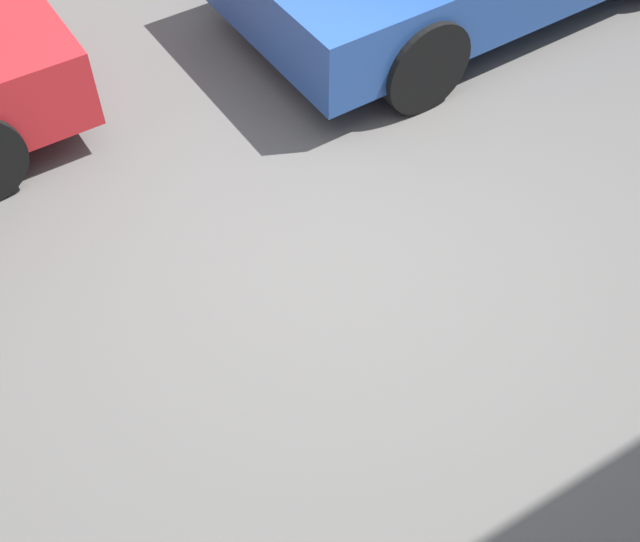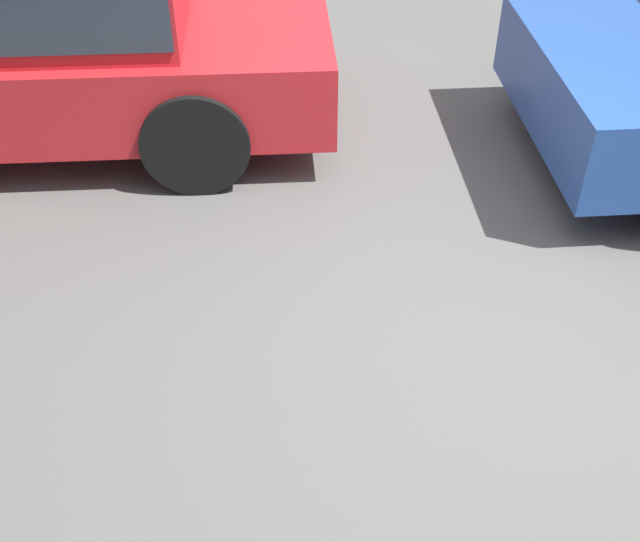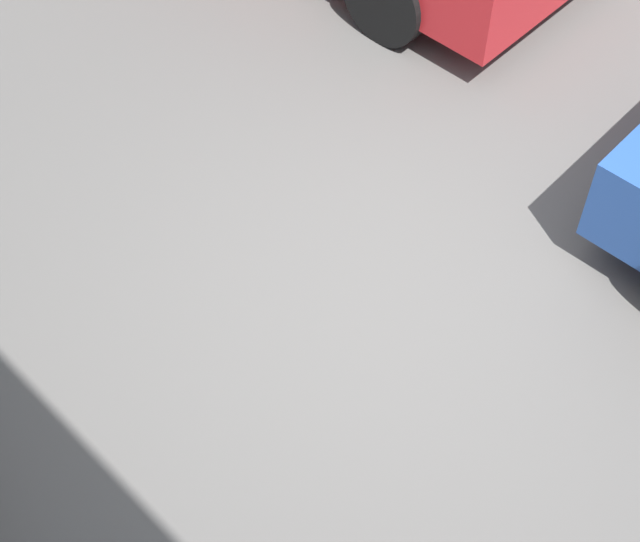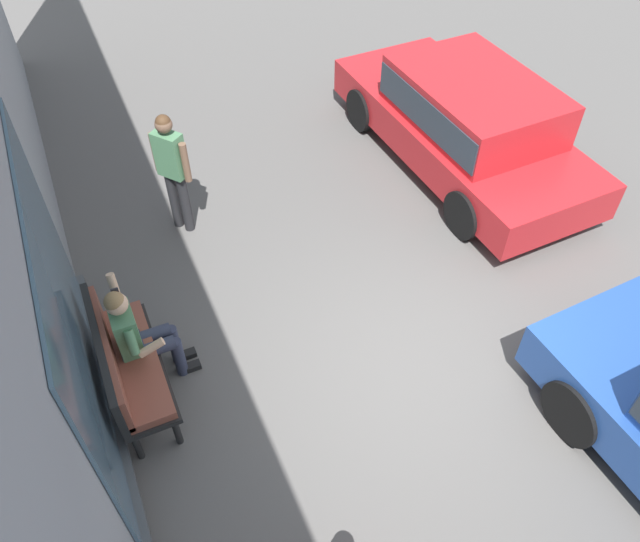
{
  "view_description": "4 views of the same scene",
  "coord_description": "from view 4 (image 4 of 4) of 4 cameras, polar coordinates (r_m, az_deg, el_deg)",
  "views": [
    {
      "loc": [
        1.7,
        2.6,
        3.68
      ],
      "look_at": [
        0.5,
        0.59,
        0.84
      ],
      "focal_mm": 45.0,
      "sensor_mm": 36.0,
      "label": 1
    },
    {
      "loc": [
        1.05,
        2.6,
        2.85
      ],
      "look_at": [
        0.99,
        0.57,
        1.15
      ],
      "focal_mm": 45.0,
      "sensor_mm": 36.0,
      "label": 2
    },
    {
      "loc": [
        -1.96,
        2.6,
        4.41
      ],
      "look_at": [
        0.06,
        0.59,
        0.78
      ],
      "focal_mm": 55.0,
      "sensor_mm": 36.0,
      "label": 3
    },
    {
      "loc": [
        -3.18,
        2.6,
        5.7
      ],
      "look_at": [
        1.07,
        0.69,
        0.83
      ],
      "focal_mm": 35.0,
      "sensor_mm": 36.0,
      "label": 4
    }
  ],
  "objects": [
    {
      "name": "ground_plane",
      "position": [
        7.02,
        8.83,
        -8.81
      ],
      "size": [
        60.0,
        60.0,
        0.0
      ],
      "primitive_type": "plane",
      "color": "#565451"
    },
    {
      "name": "bench",
      "position": [
        6.54,
        -17.57,
        -7.94
      ],
      "size": [
        1.59,
        0.55,
        1.04
      ],
      "color": "black",
      "rests_on": "ground_plane"
    },
    {
      "name": "person_on_phone",
      "position": [
        6.56,
        -16.24,
        -5.52
      ],
      "size": [
        0.73,
        0.74,
        1.38
      ],
      "color": "#2D3347",
      "rests_on": "ground_plane"
    },
    {
      "name": "parked_car_mid",
      "position": [
        9.39,
        13.21,
        13.46
      ],
      "size": [
        4.57,
        2.03,
        1.44
      ],
      "color": "red",
      "rests_on": "ground_plane"
    },
    {
      "name": "pedestrian_standing",
      "position": [
        8.06,
        -13.38,
        9.41
      ],
      "size": [
        0.46,
        0.38,
        1.73
      ],
      "color": "#232326",
      "rests_on": "ground_plane"
    }
  ]
}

